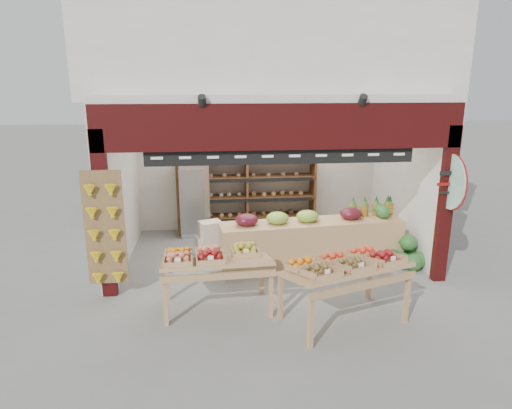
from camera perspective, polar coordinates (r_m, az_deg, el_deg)
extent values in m
plane|color=slate|center=(8.69, 1.93, -7.29)|extent=(60.00, 60.00, 0.00)
cube|color=silver|center=(10.46, 0.29, 5.16)|extent=(5.76, 0.18, 3.00)
cube|color=silver|center=(8.90, -16.65, 2.74)|extent=(0.18, 3.38, 3.00)
cube|color=silver|center=(9.58, 18.30, 3.46)|extent=(0.18, 3.38, 3.00)
cube|color=silver|center=(8.63, 1.56, 13.45)|extent=(5.76, 3.38, 0.12)
cube|color=silver|center=(9.76, 0.71, 20.35)|extent=(6.36, 4.60, 2.40)
cube|color=black|center=(7.02, 3.31, 9.69)|extent=(5.70, 0.14, 0.70)
cube|color=black|center=(7.36, -18.49, -1.33)|extent=(0.22, 0.14, 2.65)
cube|color=black|center=(8.16, 22.59, -0.15)|extent=(0.22, 0.14, 2.65)
cube|color=black|center=(7.11, 3.22, 6.10)|extent=(4.20, 0.05, 0.26)
cylinder|color=white|center=(7.16, 3.96, 8.18)|extent=(0.34, 0.05, 0.34)
cube|color=olive|center=(7.33, -18.37, -2.84)|extent=(0.60, 0.04, 1.80)
cylinder|color=silver|center=(7.99, 23.20, 2.62)|extent=(0.04, 0.90, 0.90)
cylinder|color=maroon|center=(7.97, 23.28, 2.58)|extent=(0.01, 0.92, 0.92)
cube|color=brown|center=(10.24, -9.65, 0.75)|extent=(0.05, 0.50, 1.61)
cube|color=brown|center=(10.25, -1.18, 0.98)|extent=(0.05, 0.50, 1.61)
cube|color=brown|center=(10.48, 7.10, 1.18)|extent=(0.05, 0.50, 1.61)
cube|color=brown|center=(10.37, -1.16, -1.46)|extent=(3.03, 0.50, 0.04)
cube|color=brown|center=(10.25, -1.18, 0.98)|extent=(3.03, 0.50, 0.04)
cube|color=brown|center=(10.14, -1.19, 3.47)|extent=(3.03, 0.50, 0.04)
cube|color=brown|center=(10.08, -1.20, 5.43)|extent=(3.03, 0.50, 0.04)
cone|color=olive|center=(10.03, -8.16, 6.05)|extent=(0.32, 0.32, 0.28)
cone|color=olive|center=(10.02, -5.37, 6.13)|extent=(0.32, 0.32, 0.28)
cone|color=olive|center=(10.04, -2.59, 6.19)|extent=(0.32, 0.32, 0.28)
cone|color=olive|center=(10.08, 0.17, 6.24)|extent=(0.32, 0.32, 0.28)
cone|color=olive|center=(10.14, 2.91, 6.28)|extent=(0.32, 0.32, 0.28)
cone|color=olive|center=(10.23, 5.61, 6.30)|extent=(0.32, 0.32, 0.28)
cube|color=silver|center=(10.15, -7.91, 0.76)|extent=(0.74, 0.74, 1.64)
cube|color=beige|center=(8.99, -5.97, -5.27)|extent=(0.53, 0.47, 0.38)
cube|color=beige|center=(8.87, -5.70, -3.12)|extent=(0.49, 0.43, 0.32)
cube|color=#134721|center=(9.09, -2.46, -5.18)|extent=(0.51, 0.44, 0.32)
cube|color=beige|center=(9.44, -3.38, -4.47)|extent=(0.46, 0.41, 0.30)
cube|color=tan|center=(8.53, 6.94, -4.80)|extent=(3.42, 0.98, 0.84)
ellipsoid|color=#59141E|center=(8.07, -1.18, -1.95)|extent=(0.41, 0.37, 0.22)
ellipsoid|color=#8CB23F|center=(8.18, 2.69, -1.72)|extent=(0.41, 0.37, 0.22)
ellipsoid|color=#8CB23F|center=(8.33, 6.45, -1.48)|extent=(0.41, 0.37, 0.22)
ellipsoid|color=#59141E|center=(8.63, 11.79, -1.14)|extent=(0.41, 0.37, 0.22)
cylinder|color=olive|center=(8.78, 12.00, -0.79)|extent=(0.15, 0.15, 0.22)
cylinder|color=olive|center=(8.88, 13.38, -0.70)|extent=(0.15, 0.15, 0.22)
cylinder|color=olive|center=(8.98, 14.74, -0.61)|extent=(0.15, 0.15, 0.22)
cylinder|color=olive|center=(9.08, 16.07, -0.53)|extent=(0.15, 0.15, 0.22)
cylinder|color=olive|center=(9.10, 16.33, -0.51)|extent=(0.15, 0.15, 0.22)
cube|color=tan|center=(6.77, -4.97, -7.14)|extent=(1.65, 0.98, 0.24)
cube|color=tan|center=(6.59, -11.23, -12.12)|extent=(0.06, 0.06, 0.65)
cube|color=tan|center=(6.68, 1.86, -11.43)|extent=(0.06, 0.06, 0.65)
cube|color=tan|center=(7.30, -11.02, -9.32)|extent=(0.06, 0.06, 0.65)
cube|color=tan|center=(7.38, 0.71, -8.74)|extent=(0.06, 0.06, 0.65)
cube|color=tan|center=(6.51, 11.03, -7.95)|extent=(1.90, 1.43, 0.25)
cube|color=tan|center=(6.01, 6.86, -14.61)|extent=(0.08, 0.08, 0.69)
cube|color=tan|center=(6.87, 18.32, -11.28)|extent=(0.08, 0.08, 0.69)
cube|color=tan|center=(6.64, 3.08, -11.45)|extent=(0.08, 0.08, 0.69)
cube|color=tan|center=(7.43, 13.98, -8.88)|extent=(0.08, 0.08, 0.69)
sphere|color=#184A1E|center=(8.78, 17.80, -6.70)|extent=(0.31, 0.31, 0.31)
sphere|color=#184A1E|center=(8.92, 19.79, -6.54)|extent=(0.31, 0.31, 0.31)
sphere|color=#184A1E|center=(9.06, 16.96, -5.93)|extent=(0.31, 0.31, 0.31)
sphere|color=#184A1E|center=(9.20, 18.90, -5.79)|extent=(0.31, 0.31, 0.31)
sphere|color=#184A1E|center=(8.89, 18.51, -4.54)|extent=(0.31, 0.31, 0.31)
sphere|color=#184A1E|center=(8.75, 19.10, -6.88)|extent=(0.31, 0.31, 0.31)
sphere|color=#184A1E|center=(8.88, 16.70, -6.36)|extent=(0.31, 0.31, 0.31)
sphere|color=#184A1E|center=(8.99, 17.04, -4.20)|extent=(0.31, 0.31, 0.31)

